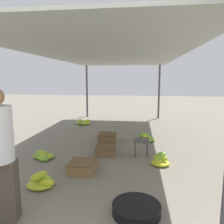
# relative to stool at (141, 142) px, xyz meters

# --- Properties ---
(canopy_post_back_left) EXTENTS (0.08, 0.08, 2.27)m
(canopy_post_back_left) POSITION_rel_stool_xyz_m (-2.37, 4.76, 0.83)
(canopy_post_back_left) COLOR #4C4C51
(canopy_post_back_left) RESTS_ON ground
(canopy_post_back_right) EXTENTS (0.08, 0.08, 2.27)m
(canopy_post_back_right) POSITION_rel_stool_xyz_m (0.77, 4.76, 0.83)
(canopy_post_back_right) COLOR #4C4C51
(canopy_post_back_right) RESTS_ON ground
(canopy_tarp) EXTENTS (3.55, 7.86, 0.04)m
(canopy_tarp) POSITION_rel_stool_xyz_m (-0.80, 1.03, 1.99)
(canopy_tarp) COLOR #9EA399
(canopy_tarp) RESTS_ON canopy_post_front_left
(stool) EXTENTS (0.34, 0.34, 0.38)m
(stool) POSITION_rel_stool_xyz_m (0.00, 0.00, 0.00)
(stool) COLOR #4C4C4C
(stool) RESTS_ON ground
(basin_black) EXTENTS (0.62, 0.62, 0.13)m
(basin_black) POSITION_rel_stool_xyz_m (-0.08, -2.17, -0.24)
(basin_black) COLOR black
(basin_black) RESTS_ON ground
(banana_pile_left_0) EXTENTS (0.47, 0.40, 0.24)m
(banana_pile_left_0) POSITION_rel_stool_xyz_m (-1.57, -1.65, -0.22)
(banana_pile_left_0) COLOR yellow
(banana_pile_left_0) RESTS_ON ground
(banana_pile_left_1) EXTENTS (0.45, 0.45, 0.19)m
(banana_pile_left_1) POSITION_rel_stool_xyz_m (-2.07, -0.50, -0.24)
(banana_pile_left_1) COLOR yellow
(banana_pile_left_1) RESTS_ON ground
(banana_pile_left_2) EXTENTS (0.59, 0.54, 0.20)m
(banana_pile_left_2) POSITION_rel_stool_xyz_m (-2.14, 3.10, -0.24)
(banana_pile_left_2) COLOR #88BB34
(banana_pile_left_2) RESTS_ON ground
(banana_pile_right_0) EXTENTS (0.36, 0.36, 0.27)m
(banana_pile_right_0) POSITION_rel_stool_xyz_m (0.37, -0.54, -0.20)
(banana_pile_right_0) COLOR #C6D329
(banana_pile_right_0) RESTS_ON ground
(banana_pile_right_1) EXTENTS (0.56, 0.49, 0.24)m
(banana_pile_right_1) POSITION_rel_stool_xyz_m (0.10, 1.18, -0.22)
(banana_pile_right_1) COLOR #C3D229
(banana_pile_right_1) RESTS_ON ground
(crate_near) EXTENTS (0.49, 0.49, 0.19)m
(crate_near) POSITION_rel_stool_xyz_m (-1.08, -1.01, -0.21)
(crate_near) COLOR olive
(crate_near) RESTS_ON ground
(crate_mid) EXTENTS (0.47, 0.47, 0.24)m
(crate_mid) POSITION_rel_stool_xyz_m (-0.90, 0.92, -0.19)
(crate_mid) COLOR brown
(crate_mid) RESTS_ON ground
(crate_far) EXTENTS (0.44, 0.44, 0.19)m
(crate_far) POSITION_rel_stool_xyz_m (-0.81, -0.04, -0.21)
(crate_far) COLOR brown
(crate_far) RESTS_ON ground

